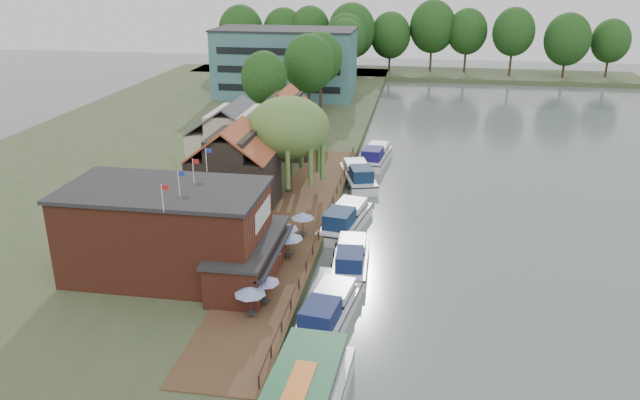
# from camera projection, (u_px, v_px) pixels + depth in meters

# --- Properties ---
(ground) EXTENTS (260.00, 260.00, 0.00)m
(ground) POSITION_uv_depth(u_px,v_px,m) (371.00, 294.00, 48.65)
(ground) COLOR #505D5A
(ground) RESTS_ON ground
(land_bank) EXTENTS (50.00, 140.00, 1.00)m
(land_bank) POSITION_uv_depth(u_px,v_px,m) (175.00, 148.00, 85.32)
(land_bank) COLOR #384728
(land_bank) RESTS_ON ground
(quay_deck) EXTENTS (6.00, 50.00, 0.10)m
(quay_deck) POSITION_uv_depth(u_px,v_px,m) (296.00, 226.00, 58.72)
(quay_deck) COLOR #47301E
(quay_deck) RESTS_ON land_bank
(quay_rail) EXTENTS (0.20, 49.00, 1.00)m
(quay_rail) POSITION_uv_depth(u_px,v_px,m) (325.00, 221.00, 58.61)
(quay_rail) COLOR black
(quay_rail) RESTS_ON land_bank
(pub) EXTENTS (20.00, 11.00, 7.30)m
(pub) POSITION_uv_depth(u_px,v_px,m) (191.00, 233.00, 48.21)
(pub) COLOR maroon
(pub) RESTS_ON land_bank
(hotel_block) EXTENTS (25.40, 12.40, 12.30)m
(hotel_block) POSITION_uv_depth(u_px,v_px,m) (285.00, 63.00, 114.01)
(hotel_block) COLOR #38666B
(hotel_block) RESTS_ON land_bank
(cottage_a) EXTENTS (8.60, 7.60, 8.50)m
(cottage_a) POSITION_uv_depth(u_px,v_px,m) (234.00, 167.00, 61.98)
(cottage_a) COLOR black
(cottage_a) RESTS_ON land_bank
(cottage_b) EXTENTS (9.60, 8.60, 8.50)m
(cottage_b) POSITION_uv_depth(u_px,v_px,m) (234.00, 139.00, 71.66)
(cottage_b) COLOR beige
(cottage_b) RESTS_ON land_bank
(cottage_c) EXTENTS (7.60, 7.60, 8.50)m
(cottage_c) POSITION_uv_depth(u_px,v_px,m) (285.00, 122.00, 79.35)
(cottage_c) COLOR black
(cottage_c) RESTS_ON land_bank
(willow) EXTENTS (8.60, 8.60, 10.43)m
(willow) POSITION_uv_depth(u_px,v_px,m) (289.00, 146.00, 65.56)
(willow) COLOR #476B2D
(willow) RESTS_ON land_bank
(umbrella_0) EXTENTS (2.22, 2.22, 2.38)m
(umbrella_0) POSITION_uv_depth(u_px,v_px,m) (250.00, 302.00, 43.00)
(umbrella_0) COLOR navy
(umbrella_0) RESTS_ON quay_deck
(umbrella_1) EXTENTS (2.14, 2.14, 2.38)m
(umbrella_1) POSITION_uv_depth(u_px,v_px,m) (265.00, 291.00, 44.54)
(umbrella_1) COLOR #1B1E94
(umbrella_1) RESTS_ON quay_deck
(umbrella_2) EXTENTS (2.11, 2.11, 2.38)m
(umbrella_2) POSITION_uv_depth(u_px,v_px,m) (268.00, 260.00, 49.05)
(umbrella_2) COLOR #1B3C95
(umbrella_2) RESTS_ON quay_deck
(umbrella_3) EXTENTS (2.37, 2.37, 2.38)m
(umbrella_3) POSITION_uv_depth(u_px,v_px,m) (289.00, 246.00, 51.61)
(umbrella_3) COLOR navy
(umbrella_3) RESTS_ON quay_deck
(umbrella_4) EXTENTS (2.45, 2.45, 2.38)m
(umbrella_4) POSITION_uv_depth(u_px,v_px,m) (284.00, 236.00, 53.47)
(umbrella_4) COLOR #1B3B99
(umbrella_4) RESTS_ON quay_deck
(umbrella_5) EXTENTS (2.07, 2.07, 2.38)m
(umbrella_5) POSITION_uv_depth(u_px,v_px,m) (303.00, 225.00, 55.77)
(umbrella_5) COLOR #1C4C9A
(umbrella_5) RESTS_ON quay_deck
(cruiser_0) EXTENTS (4.66, 10.62, 2.50)m
(cruiser_0) POSITION_uv_depth(u_px,v_px,m) (328.00, 307.00, 44.43)
(cruiser_0) COLOR silver
(cruiser_0) RESTS_ON ground
(cruiser_1) EXTENTS (3.68, 9.95, 2.37)m
(cruiser_1) POSITION_uv_depth(u_px,v_px,m) (351.00, 255.00, 52.44)
(cruiser_1) COLOR silver
(cruiser_1) RESTS_ON ground
(cruiser_2) EXTENTS (5.19, 11.09, 2.62)m
(cruiser_2) POSITION_uv_depth(u_px,v_px,m) (345.00, 216.00, 60.14)
(cruiser_2) COLOR silver
(cruiser_2) RESTS_ON ground
(cruiser_3) EXTENTS (6.19, 11.04, 2.57)m
(cruiser_3) POSITION_uv_depth(u_px,v_px,m) (358.00, 173.00, 72.69)
(cruiser_3) COLOR silver
(cruiser_3) RESTS_ON ground
(cruiser_4) EXTENTS (4.50, 10.65, 2.52)m
(cruiser_4) POSITION_uv_depth(u_px,v_px,m) (375.00, 154.00, 80.08)
(cruiser_4) COLOR silver
(cruiser_4) RESTS_ON ground
(swan) EXTENTS (0.44, 0.44, 0.44)m
(swan) POSITION_uv_depth(u_px,v_px,m) (308.00, 374.00, 38.87)
(swan) COLOR white
(swan) RESTS_ON ground
(bank_tree_0) EXTENTS (6.39, 6.39, 12.05)m
(bank_tree_0) POSITION_uv_depth(u_px,v_px,m) (265.00, 94.00, 87.11)
(bank_tree_0) COLOR #143811
(bank_tree_0) RESTS_ON land_bank
(bank_tree_1) EXTENTS (7.55, 7.55, 13.65)m
(bank_tree_1) POSITION_uv_depth(u_px,v_px,m) (309.00, 80.00, 93.15)
(bank_tree_1) COLOR #143811
(bank_tree_1) RESTS_ON land_bank
(bank_tree_2) EXTENTS (7.20, 7.20, 12.99)m
(bank_tree_2) POSITION_uv_depth(u_px,v_px,m) (321.00, 72.00, 102.14)
(bank_tree_2) COLOR #143811
(bank_tree_2) RESTS_ON land_bank
(bank_tree_3) EXTENTS (6.01, 6.01, 11.08)m
(bank_tree_3) POSITION_uv_depth(u_px,v_px,m) (315.00, 59.00, 122.79)
(bank_tree_3) COLOR #143811
(bank_tree_3) RESTS_ON land_bank
(bank_tree_4) EXTENTS (7.26, 7.26, 12.75)m
(bank_tree_4) POSITION_uv_depth(u_px,v_px,m) (347.00, 50.00, 129.02)
(bank_tree_4) COLOR #143811
(bank_tree_4) RESTS_ON land_bank
(bank_tree_5) EXTENTS (8.87, 8.87, 13.44)m
(bank_tree_5) POSITION_uv_depth(u_px,v_px,m) (345.00, 46.00, 133.04)
(bank_tree_5) COLOR #143811
(bank_tree_5) RESTS_ON land_bank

